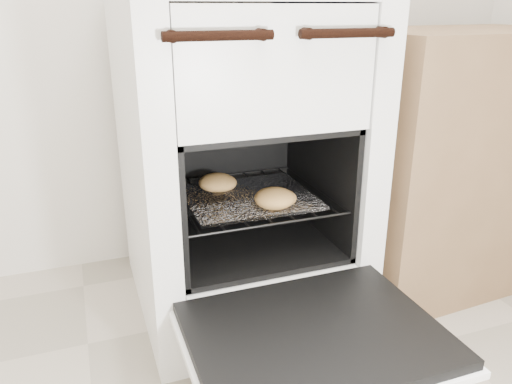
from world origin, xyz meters
TOP-DOWN VIEW (x-y plane):
  - stove at (0.17, 1.13)m, footprint 0.66×0.74m
  - oven_door at (0.17, 0.58)m, footprint 0.59×0.46m
  - oven_rack at (0.17, 1.06)m, footprint 0.48×0.46m
  - foil_sheet at (0.17, 1.04)m, footprint 0.37×0.33m
  - baked_rolls at (0.16, 1.02)m, footprint 0.28×0.34m
  - counter at (0.97, 1.10)m, footprint 0.91×0.64m

SIDE VIEW (x-z plane):
  - oven_door at x=0.17m, z-range 0.20..0.24m
  - oven_rack at x=0.17m, z-range 0.39..0.40m
  - foil_sheet at x=0.17m, z-range 0.40..0.41m
  - baked_rolls at x=0.16m, z-range 0.40..0.46m
  - counter at x=0.97m, z-range 0.00..0.87m
  - stove at x=0.17m, z-range -0.01..1.00m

